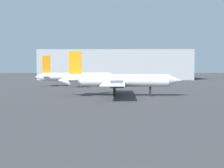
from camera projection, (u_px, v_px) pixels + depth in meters
airplane_distant at (118, 81)px, 56.28m from camera, size 24.39×22.67×8.81m
airplane_far_left at (76, 77)px, 88.57m from camera, size 25.29×18.50×9.17m
terminal_building at (115, 65)px, 142.67m from camera, size 71.34×25.99×13.95m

